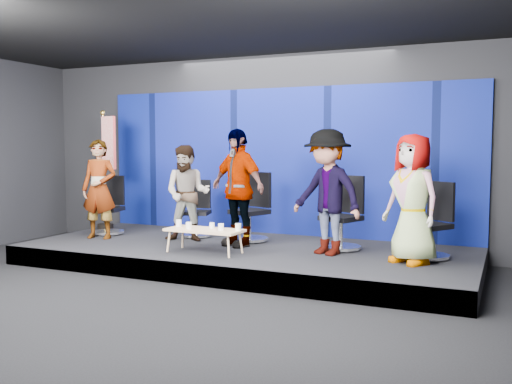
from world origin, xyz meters
TOP-DOWN VIEW (x-y plane):
  - ground at (0.00, 0.00)m, footprint 10.00×10.00m
  - room_walls at (0.00, 0.00)m, footprint 10.02×8.02m
  - riser at (0.00, 2.50)m, footprint 7.00×3.00m
  - backdrop at (0.00, 3.95)m, footprint 7.00×0.08m
  - chair_a at (-2.78, 2.66)m, footprint 0.70×0.70m
  - panelist_a at (-2.60, 2.19)m, footprint 0.69×0.52m
  - chair_b at (-1.18, 3.05)m, footprint 0.69×0.69m
  - panelist_b at (-1.08, 2.56)m, footprint 0.91×0.80m
  - chair_c at (-0.12, 3.01)m, footprint 0.83×0.83m
  - panelist_c at (-0.14, 2.50)m, footprint 1.17×0.80m
  - chair_d at (1.47, 2.89)m, footprint 0.82×0.82m
  - panelist_d at (1.36, 2.39)m, footprint 1.34×1.07m
  - chair_e at (2.79, 2.72)m, footprint 0.84×0.84m
  - panelist_e at (2.59, 2.26)m, footprint 1.02×0.93m
  - coffee_table at (-0.32, 1.77)m, footprint 1.17×0.52m
  - mug_a at (-0.81, 1.85)m, footprint 0.09×0.09m
  - mug_b at (-0.53, 1.67)m, footprint 0.09×0.09m
  - mug_c at (-0.24, 1.85)m, footprint 0.07×0.07m
  - mug_d at (-0.04, 1.76)m, footprint 0.08×0.08m
  - mug_e at (0.20, 1.84)m, footprint 0.09×0.09m
  - flag_stand at (-3.14, 3.09)m, footprint 0.50×0.30m

SIDE VIEW (x-z plane):
  - ground at x=0.00m, z-range 0.00..0.00m
  - riser at x=0.00m, z-range 0.00..0.30m
  - chair_b at x=-1.18m, z-range 0.13..1.11m
  - coffee_table at x=-0.32m, z-range 0.45..0.80m
  - chair_a at x=-2.78m, z-range 0.12..1.16m
  - chair_e at x=2.79m, z-range 0.12..1.19m
  - chair_d at x=1.47m, z-range 0.11..1.23m
  - chair_c at x=-0.12m, z-range 0.10..1.25m
  - mug_c at x=-0.24m, z-range 0.66..0.74m
  - mug_d at x=-0.04m, z-range 0.66..0.75m
  - mug_e at x=0.20m, z-range 0.66..0.76m
  - mug_b at x=-0.53m, z-range 0.66..0.76m
  - mug_a at x=-0.81m, z-range 0.66..0.76m
  - panelist_b at x=-1.08m, z-range 0.30..1.89m
  - panelist_a at x=-2.60m, z-range 0.30..1.99m
  - panelist_e at x=2.59m, z-range 0.30..2.04m
  - panelist_d at x=1.36m, z-range 0.30..2.12m
  - panelist_c at x=-0.14m, z-range 0.30..2.15m
  - flag_stand at x=-3.14m, z-range 0.37..2.61m
  - backdrop at x=0.00m, z-range 0.30..2.90m
  - room_walls at x=0.00m, z-range 0.67..4.18m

